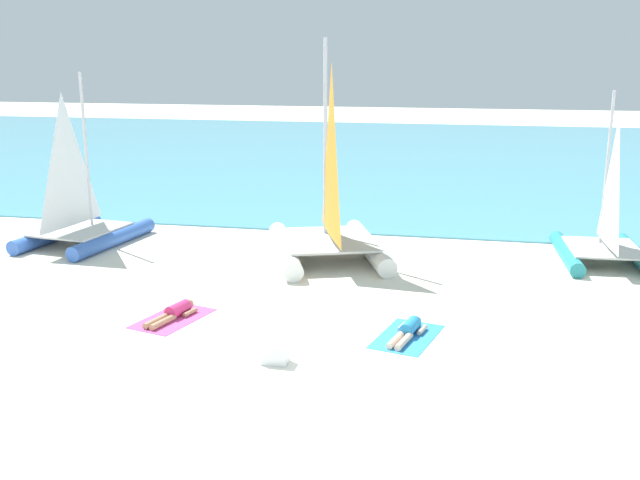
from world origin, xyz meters
The scene contains 10 objects.
ground_plane centered at (0.00, 10.00, 0.00)m, with size 120.00×120.00×0.00m, color silver.
ocean_water centered at (0.00, 30.18, 0.03)m, with size 120.00×40.00×0.05m, color #4C9EB7.
sailboat_white centered at (-0.30, 7.14, 0.93)m, with size 4.49×5.52×6.22m.
sailboat_teal centered at (7.44, 8.30, 0.72)m, with size 2.53×3.80×4.81m.
sailboat_blue centered at (-8.14, 7.18, 0.78)m, with size 3.06×4.32×5.25m.
towel_left centered at (-2.74, 1.50, 0.01)m, with size 1.10×1.90×0.01m, color #D84C99.
sunbather_left centered at (-2.72, 1.56, 0.13)m, with size 0.79×1.55×0.30m.
towel_right centered at (2.51, 1.48, 0.01)m, with size 1.10×1.90×0.01m, color #338CD8.
sunbather_right centered at (2.53, 1.55, 0.13)m, with size 0.75×1.56×0.30m.
cooler_box centered at (0.16, -0.37, 0.18)m, with size 0.50×0.36×0.36m, color white.
Camera 1 is at (3.67, -12.94, 5.75)m, focal length 40.98 mm.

